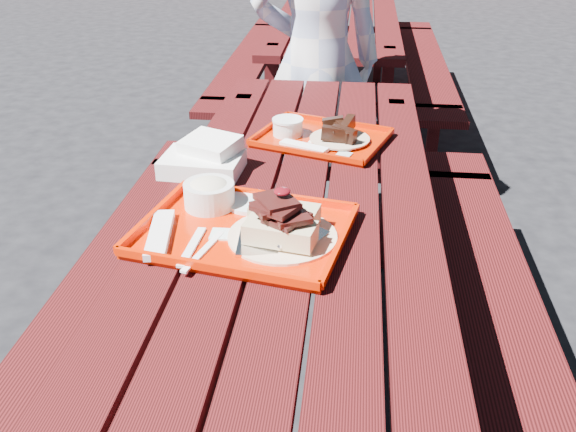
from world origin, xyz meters
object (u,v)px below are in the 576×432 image
(picnic_table_far, at_px, (337,40))
(far_tray, at_px, (319,136))
(picnic_table_near, at_px, (294,274))
(person, at_px, (317,62))
(near_tray, at_px, (247,218))

(picnic_table_far, bearing_deg, far_tray, -89.23)
(picnic_table_near, xyz_separation_m, person, (-0.04, 1.36, 0.23))
(picnic_table_near, height_order, far_tray, far_tray)
(near_tray, relative_size, person, 0.35)
(picnic_table_near, xyz_separation_m, picnic_table_far, (0.00, 2.80, 0.00))
(near_tray, bearing_deg, picnic_table_far, 87.92)
(picnic_table_far, relative_size, far_tray, 5.04)
(near_tray, height_order, person, person)
(picnic_table_near, relative_size, near_tray, 4.33)
(person, bearing_deg, picnic_table_far, -99.62)
(picnic_table_far, height_order, near_tray, near_tray)
(picnic_table_far, relative_size, person, 1.52)
(person, bearing_deg, picnic_table_near, 83.51)
(far_tray, xyz_separation_m, person, (-0.07, 0.85, 0.02))
(picnic_table_far, bearing_deg, picnic_table_near, -90.00)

